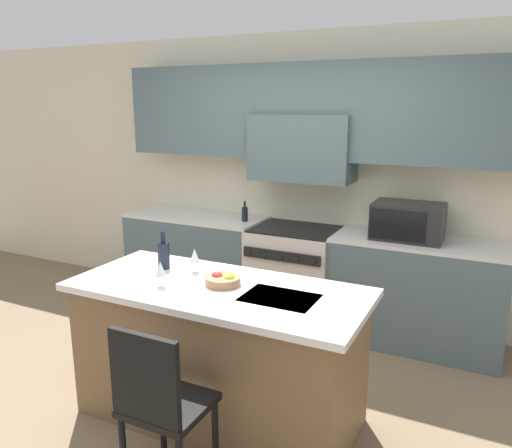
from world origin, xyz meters
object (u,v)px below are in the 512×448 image
at_px(range_stove, 295,275).
at_px(wine_bottle, 164,254).
at_px(microwave, 408,221).
at_px(wine_glass_far, 195,256).
at_px(wine_glass_near, 161,270).
at_px(oil_bottle_on_counter, 245,214).
at_px(island_chair, 159,401).
at_px(fruit_bowl, 223,280).

height_order(range_stove, wine_bottle, wine_bottle).
xyz_separation_m(microwave, wine_glass_far, (-1.15, -1.50, -0.05)).
xyz_separation_m(range_stove, wine_glass_far, (-0.15, -1.48, 0.58)).
bearing_deg(wine_glass_near, oil_bottle_on_counter, 100.94).
bearing_deg(microwave, island_chair, -108.21).
bearing_deg(wine_bottle, oil_bottle_on_counter, 95.51).
xyz_separation_m(wine_bottle, fruit_bowl, (0.53, -0.10, -0.07)).
relative_size(wine_bottle, fruit_bowl, 1.17).
bearing_deg(range_stove, oil_bottle_on_counter, -179.36).
bearing_deg(fruit_bowl, wine_glass_near, -148.53).
distance_m(wine_glass_far, fruit_bowl, 0.33).
relative_size(wine_glass_near, oil_bottle_on_counter, 0.84).
bearing_deg(wine_bottle, wine_glass_far, 6.21).
bearing_deg(wine_glass_far, range_stove, 84.34).
height_order(wine_glass_near, oil_bottle_on_counter, oil_bottle_on_counter).
bearing_deg(wine_glass_near, fruit_bowl, 31.47).
xyz_separation_m(island_chair, fruit_bowl, (-0.06, 0.77, 0.39)).
bearing_deg(oil_bottle_on_counter, range_stove, 0.64).
relative_size(microwave, wine_glass_far, 3.45).
relative_size(microwave, fruit_bowl, 2.55).
distance_m(wine_bottle, oil_bottle_on_counter, 1.51).
relative_size(wine_bottle, oil_bottle_on_counter, 1.34).
height_order(microwave, oil_bottle_on_counter, microwave).
bearing_deg(oil_bottle_on_counter, microwave, 0.92).
xyz_separation_m(island_chair, wine_glass_far, (-0.36, 0.90, 0.48)).
bearing_deg(wine_bottle, island_chair, -55.72).
bearing_deg(microwave, wine_glass_near, -122.83).
bearing_deg(wine_glass_far, oil_bottle_on_counter, 104.62).
relative_size(microwave, wine_glass_near, 3.45).
distance_m(wine_glass_near, wine_glass_far, 0.33).
bearing_deg(microwave, wine_glass_far, -127.41).
distance_m(microwave, fruit_bowl, 1.84).
relative_size(wine_glass_near, fruit_bowl, 0.74).
height_order(range_stove, fruit_bowl, fruit_bowl).
distance_m(microwave, wine_bottle, 2.06).
xyz_separation_m(island_chair, wine_glass_near, (-0.39, 0.57, 0.48)).
distance_m(microwave, wine_glass_near, 2.18).
bearing_deg(wine_glass_far, microwave, 52.59).
bearing_deg(oil_bottle_on_counter, fruit_bowl, -67.03).
relative_size(wine_bottle, wine_glass_far, 1.59).
height_order(wine_glass_near, fruit_bowl, wine_glass_near).
relative_size(microwave, island_chair, 0.59).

